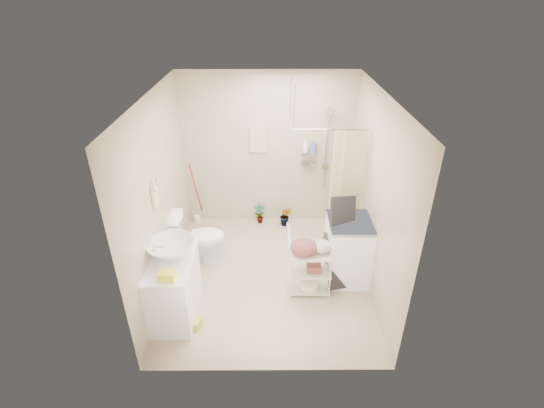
{
  "coord_description": "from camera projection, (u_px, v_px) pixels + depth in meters",
  "views": [
    {
      "loc": [
        0.03,
        -4.48,
        3.71
      ],
      "look_at": [
        0.06,
        0.25,
        1.06
      ],
      "focal_mm": 26.0,
      "sensor_mm": 36.0,
      "label": 1
    }
  ],
  "objects": [
    {
      "name": "wall_left",
      "position": [
        159.0,
        197.0,
        5.08
      ],
      "size": [
        0.04,
        3.2,
        2.6
      ],
      "primitive_type": "cube",
      "color": "#C2B196",
      "rests_on": "ground"
    },
    {
      "name": "sink",
      "position": [
        171.0,
        249.0,
        4.69
      ],
      "size": [
        0.71,
        0.71,
        0.2
      ],
      "primitive_type": "imported",
      "rotation": [
        0.0,
        0.0,
        -0.26
      ],
      "color": "silver",
      "rests_on": "vanity"
    },
    {
      "name": "shower",
      "position": [
        322.0,
        179.0,
        6.13
      ],
      "size": [
        1.1,
        1.1,
        2.1
      ],
      "primitive_type": null,
      "color": "silver",
      "rests_on": "ground"
    },
    {
      "name": "shampoo_bottle_b",
      "position": [
        313.0,
        146.0,
        6.36
      ],
      "size": [
        0.11,
        0.11,
        0.19
      ],
      "primitive_type": "imported",
      "rotation": [
        0.0,
        0.0,
        -0.38
      ],
      "color": "#3962AE",
      "rests_on": "shower"
    },
    {
      "name": "potted_plant_b",
      "position": [
        286.0,
        216.0,
        6.83
      ],
      "size": [
        0.25,
        0.23,
        0.37
      ],
      "primitive_type": "imported",
      "rotation": [
        0.0,
        0.0,
        -0.43
      ],
      "color": "brown",
      "rests_on": "ground"
    },
    {
      "name": "hanging_towel",
      "position": [
        259.0,
        140.0,
        6.36
      ],
      "size": [
        0.28,
        0.03,
        0.42
      ],
      "primitive_type": "cube",
      "color": "beige",
      "rests_on": "wall_back"
    },
    {
      "name": "floor",
      "position": [
        268.0,
        276.0,
        5.72
      ],
      "size": [
        3.2,
        3.2,
        0.0
      ],
      "primitive_type": "plane",
      "color": "#C2B091",
      "rests_on": "ground"
    },
    {
      "name": "ironing_board",
      "position": [
        342.0,
        243.0,
        5.28
      ],
      "size": [
        0.39,
        0.25,
        1.33
      ],
      "primitive_type": null,
      "rotation": [
        0.0,
        0.0,
        0.39
      ],
      "color": "black",
      "rests_on": "ground"
    },
    {
      "name": "tp_holder",
      "position": [
        169.0,
        233.0,
        5.41
      ],
      "size": [
        0.08,
        0.12,
        0.14
      ],
      "primitive_type": null,
      "color": "white",
      "rests_on": "wall_left"
    },
    {
      "name": "wall_right",
      "position": [
        375.0,
        197.0,
        5.09
      ],
      "size": [
        0.04,
        3.2,
        2.6
      ],
      "primitive_type": "cube",
      "color": "#C2B196",
      "rests_on": "ground"
    },
    {
      "name": "mop",
      "position": [
        194.0,
        193.0,
        6.74
      ],
      "size": [
        0.13,
        0.13,
        1.16
      ],
      "primitive_type": null,
      "rotation": [
        0.0,
        0.0,
        0.24
      ],
      "color": "#AE1F29",
      "rests_on": "ground"
    },
    {
      "name": "floor_basket",
      "position": [
        193.0,
        322.0,
        4.85
      ],
      "size": [
        0.32,
        0.28,
        0.14
      ],
      "primitive_type": "cube",
      "rotation": [
        0.0,
        0.0,
        -0.3
      ],
      "color": "yellow",
      "rests_on": "ground"
    },
    {
      "name": "wall_front",
      "position": [
        267.0,
        278.0,
        3.69
      ],
      "size": [
        2.8,
        0.04,
        2.6
      ],
      "primitive_type": "cube",
      "color": "#C2B196",
      "rests_on": "ground"
    },
    {
      "name": "vanity",
      "position": [
        174.0,
        287.0,
        4.88
      ],
      "size": [
        0.54,
        0.96,
        0.85
      ],
      "primitive_type": "cube",
      "rotation": [
        0.0,
        0.0,
        0.0
      ],
      "color": "white",
      "rests_on": "ground"
    },
    {
      "name": "laundry_rack",
      "position": [
        310.0,
        268.0,
        5.27
      ],
      "size": [
        0.55,
        0.33,
        0.76
      ],
      "primitive_type": null,
      "rotation": [
        0.0,
        0.0,
        -0.02
      ],
      "color": "beige",
      "rests_on": "ground"
    },
    {
      "name": "washing_machine",
      "position": [
        349.0,
        250.0,
        5.49
      ],
      "size": [
        0.64,
        0.67,
        0.93
      ],
      "primitive_type": "cube",
      "rotation": [
        0.0,
        0.0,
        -0.01
      ],
      "color": "white",
      "rests_on": "ground"
    },
    {
      "name": "potted_plant_a",
      "position": [
        260.0,
        214.0,
        6.91
      ],
      "size": [
        0.2,
        0.14,
        0.37
      ],
      "primitive_type": "imported",
      "rotation": [
        0.0,
        0.0,
        0.03
      ],
      "color": "brown",
      "rests_on": "ground"
    },
    {
      "name": "ceiling",
      "position": [
        267.0,
        96.0,
        4.45
      ],
      "size": [
        2.8,
        3.2,
        0.04
      ],
      "primitive_type": "cube",
      "color": "silver",
      "rests_on": "ground"
    },
    {
      "name": "wall_back",
      "position": [
        268.0,
        151.0,
        6.48
      ],
      "size": [
        2.8,
        0.04,
        2.6
      ],
      "primitive_type": "cube",
      "color": "#C2B196",
      "rests_on": "ground"
    },
    {
      "name": "counter_basket",
      "position": [
        168.0,
        275.0,
        4.35
      ],
      "size": [
        0.19,
        0.16,
        0.1
      ],
      "primitive_type": "cube",
      "rotation": [
        0.0,
        0.0,
        -0.1
      ],
      "color": "yellow",
      "rests_on": "vanity"
    },
    {
      "name": "shampoo_bottle_a",
      "position": [
        305.0,
        146.0,
        6.33
      ],
      "size": [
        0.09,
        0.09,
        0.22
      ],
      "primitive_type": "imported",
      "rotation": [
        0.0,
        0.0,
        0.0
      ],
      "color": "white",
      "rests_on": "shower"
    },
    {
      "name": "towel_ring",
      "position": [
        155.0,
        193.0,
        4.82
      ],
      "size": [
        0.04,
        0.22,
        0.34
      ],
      "primitive_type": null,
      "color": "beige",
      "rests_on": "wall_left"
    },
    {
      "name": "toilet",
      "position": [
        198.0,
        238.0,
        5.85
      ],
      "size": [
        0.83,
        0.5,
        0.82
      ],
      "primitive_type": "imported",
      "rotation": [
        0.0,
        0.0,
        1.62
      ],
      "color": "white",
      "rests_on": "ground"
    }
  ]
}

